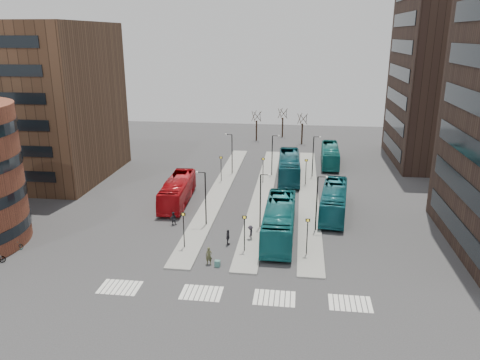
# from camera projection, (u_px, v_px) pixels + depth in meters

# --- Properties ---
(ground) EXTENTS (160.00, 160.00, 0.00)m
(ground) POSITION_uv_depth(u_px,v_px,m) (204.00, 322.00, 34.53)
(ground) COLOR #2E2E30
(ground) RESTS_ON ground
(island_left) EXTENTS (2.50, 45.00, 0.15)m
(island_left) POSITION_uv_depth(u_px,v_px,m) (219.00, 190.00, 63.40)
(island_left) COLOR gray
(island_left) RESTS_ON ground
(island_mid) EXTENTS (2.50, 45.00, 0.15)m
(island_mid) POSITION_uv_depth(u_px,v_px,m) (263.00, 192.00, 62.66)
(island_mid) COLOR gray
(island_mid) RESTS_ON ground
(island_right) EXTENTS (2.50, 45.00, 0.15)m
(island_right) POSITION_uv_depth(u_px,v_px,m) (308.00, 194.00, 61.93)
(island_right) COLOR gray
(island_right) RESTS_ON ground
(suitcase) EXTENTS (0.51, 0.42, 0.60)m
(suitcase) POSITION_uv_depth(u_px,v_px,m) (217.00, 264.00, 42.72)
(suitcase) COLOR navy
(suitcase) RESTS_ON ground
(red_bus) EXTENTS (3.29, 11.68, 3.22)m
(red_bus) POSITION_uv_depth(u_px,v_px,m) (178.00, 191.00, 58.51)
(red_bus) COLOR #B20D14
(red_bus) RESTS_ON ground
(teal_bus_a) EXTENTS (3.13, 12.92, 3.59)m
(teal_bus_a) POSITION_uv_depth(u_px,v_px,m) (279.00, 221.00, 48.57)
(teal_bus_a) COLOR #15676B
(teal_bus_a) RESTS_ON ground
(teal_bus_b) EXTENTS (3.39, 12.73, 3.52)m
(teal_bus_b) POSITION_uv_depth(u_px,v_px,m) (289.00, 167.00, 68.60)
(teal_bus_b) COLOR #124F5C
(teal_bus_b) RESTS_ON ground
(teal_bus_c) EXTENTS (4.00, 12.03, 3.29)m
(teal_bus_c) POSITION_uv_depth(u_px,v_px,m) (334.00, 201.00, 54.93)
(teal_bus_c) COLOR #155F6B
(teal_bus_c) RESTS_ON ground
(teal_bus_d) EXTENTS (2.93, 11.35, 3.14)m
(teal_bus_d) POSITION_uv_depth(u_px,v_px,m) (330.00, 155.00, 75.87)
(teal_bus_d) COLOR #166E6C
(teal_bus_d) RESTS_ON ground
(traveller) EXTENTS (0.62, 0.41, 1.69)m
(traveller) POSITION_uv_depth(u_px,v_px,m) (209.00, 256.00, 43.01)
(traveller) COLOR #484A2C
(traveller) RESTS_ON ground
(commuter_a) EXTENTS (0.86, 0.73, 1.54)m
(commuter_a) POSITION_uv_depth(u_px,v_px,m) (173.00, 218.00, 51.97)
(commuter_a) COLOR black
(commuter_a) RESTS_ON ground
(commuter_b) EXTENTS (0.47, 0.97, 1.61)m
(commuter_b) POSITION_uv_depth(u_px,v_px,m) (228.00, 237.00, 47.01)
(commuter_b) COLOR black
(commuter_b) RESTS_ON ground
(commuter_c) EXTENTS (0.62, 1.05, 1.60)m
(commuter_c) POSITION_uv_depth(u_px,v_px,m) (250.00, 233.00, 48.09)
(commuter_c) COLOR black
(commuter_c) RESTS_ON ground
(bicycle_far) EXTENTS (1.80, 0.93, 0.90)m
(bicycle_far) POSITION_uv_depth(u_px,v_px,m) (14.00, 245.00, 46.06)
(bicycle_far) COLOR gray
(bicycle_far) RESTS_ON ground
(crosswalk_stripes) EXTENTS (22.35, 2.40, 0.01)m
(crosswalk_stripes) POSITION_uv_depth(u_px,v_px,m) (235.00, 295.00, 38.10)
(crosswalk_stripes) COLOR silver
(crosswalk_stripes) RESTS_ON ground
(office_block) EXTENTS (25.00, 20.12, 22.00)m
(office_block) POSITION_uv_depth(u_px,v_px,m) (19.00, 102.00, 67.58)
(office_block) COLOR #4F3625
(office_block) RESTS_ON ground
(tower_far) EXTENTS (20.12, 20.00, 30.00)m
(tower_far) POSITION_uv_depth(u_px,v_px,m) (465.00, 70.00, 73.47)
(tower_far) COLOR #30211A
(tower_far) RESTS_ON ground
(sign_poles) EXTENTS (12.45, 22.12, 3.65)m
(sign_poles) POSITION_uv_depth(u_px,v_px,m) (256.00, 192.00, 55.39)
(sign_poles) COLOR black
(sign_poles) RESTS_ON ground
(lamp_posts) EXTENTS (14.04, 20.24, 6.12)m
(lamp_posts) POSITION_uv_depth(u_px,v_px,m) (267.00, 172.00, 59.65)
(lamp_posts) COLOR black
(lamp_posts) RESTS_ON ground
(bare_trees) EXTENTS (10.97, 8.14, 5.90)m
(bare_trees) POSITION_uv_depth(u_px,v_px,m) (280.00, 127.00, 92.71)
(bare_trees) COLOR black
(bare_trees) RESTS_ON ground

